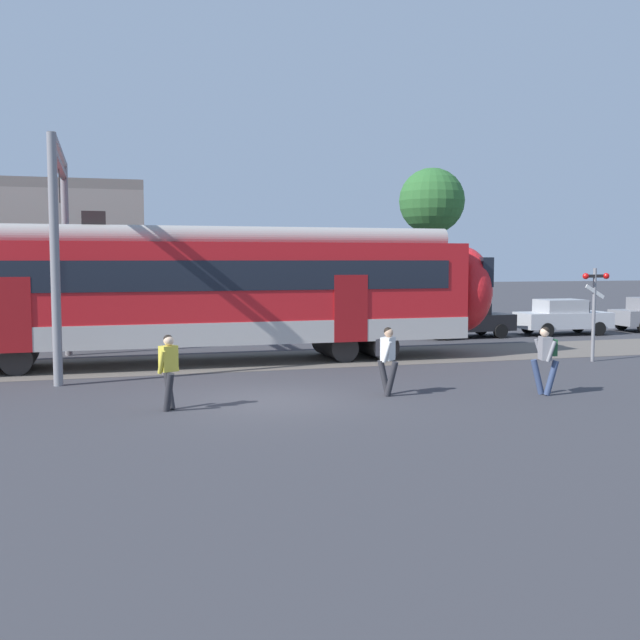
% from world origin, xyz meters
% --- Properties ---
extents(ground_plane, '(160.00, 160.00, 0.00)m').
position_xyz_m(ground_plane, '(0.00, 0.00, 0.00)').
color(ground_plane, '#38383D').
extents(pedestrian_yellow, '(0.51, 0.71, 1.67)m').
position_xyz_m(pedestrian_yellow, '(-2.33, -0.51, 0.96)').
color(pedestrian_yellow, '#28282D').
rests_on(pedestrian_yellow, ground).
extents(pedestrian_white, '(0.50, 0.69, 1.67)m').
position_xyz_m(pedestrian_white, '(2.88, -0.15, 0.99)').
color(pedestrian_white, '#28282D').
rests_on(pedestrian_white, ground).
extents(pedestrian_grey, '(0.60, 0.62, 1.67)m').
position_xyz_m(pedestrian_grey, '(6.60, -1.16, 0.99)').
color(pedestrian_grey, navy).
rests_on(pedestrian_grey, ground).
extents(parked_car_black, '(4.07, 1.90, 1.54)m').
position_xyz_m(parked_car_black, '(10.89, 11.45, 0.78)').
color(parked_car_black, black).
rests_on(parked_car_black, ground).
extents(parked_car_silver, '(4.07, 1.89, 1.54)m').
position_xyz_m(parked_car_silver, '(15.57, 11.37, 0.78)').
color(parked_car_silver, '#B7BABF').
rests_on(parked_car_silver, ground).
extents(catenary_gantry, '(0.24, 6.64, 6.53)m').
position_xyz_m(catenary_gantry, '(-4.83, 6.75, 4.31)').
color(catenary_gantry, gray).
rests_on(catenary_gantry, ground).
extents(crossing_signal, '(0.96, 0.22, 3.00)m').
position_xyz_m(crossing_signal, '(11.45, 3.62, 2.01)').
color(crossing_signal, gray).
rests_on(crossing_signal, ground).
extents(street_tree_right, '(3.00, 3.00, 7.44)m').
position_xyz_m(street_tree_right, '(10.88, 14.82, 5.88)').
color(street_tree_right, brown).
rests_on(street_tree_right, ground).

